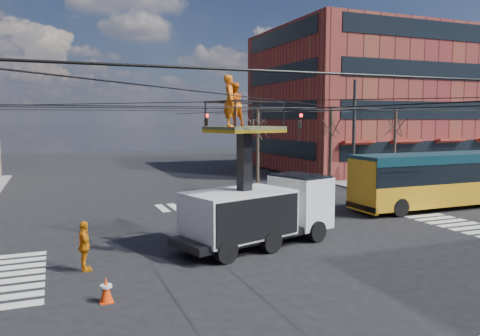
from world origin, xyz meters
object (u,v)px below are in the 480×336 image
at_px(city_bus, 439,179).
at_px(worker_ground, 84,246).
at_px(flagger, 316,207).
at_px(traffic_cone, 106,290).
at_px(utility_truck, 259,194).

bearing_deg(city_bus, worker_ground, -168.27).
xyz_separation_m(city_bus, flagger, (-9.18, -1.51, -0.78)).
xyz_separation_m(traffic_cone, worker_ground, (-0.38, 3.10, 0.50)).
bearing_deg(utility_truck, flagger, 10.08).
relative_size(utility_truck, flagger, 3.91).
height_order(utility_truck, flagger, utility_truck).
bearing_deg(flagger, traffic_cone, -93.41).
bearing_deg(city_bus, utility_truck, -165.64).
distance_m(worker_ground, flagger, 11.17).
bearing_deg(flagger, city_bus, 66.20).
xyz_separation_m(traffic_cone, flagger, (10.42, 5.95, 0.58)).
bearing_deg(traffic_cone, worker_ground, 97.03).
bearing_deg(flagger, worker_ground, -108.36).
relative_size(utility_truck, traffic_cone, 10.06).
xyz_separation_m(utility_truck, city_bus, (13.07, 3.48, -0.42)).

